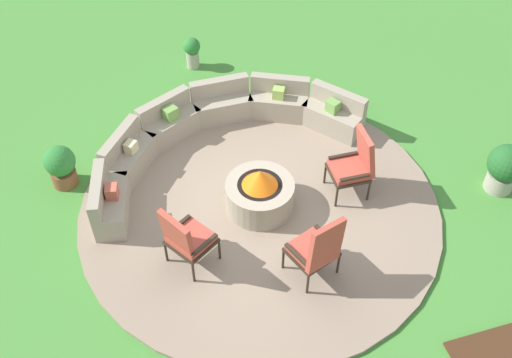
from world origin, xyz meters
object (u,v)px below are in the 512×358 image
at_px(fire_pit, 260,193).
at_px(lounge_chair_back_left, 355,163).
at_px(potted_plant_0, 192,51).
at_px(potted_plant_1, 506,167).
at_px(lounge_chair_front_left, 186,238).
at_px(lounge_chair_front_right, 317,249).
at_px(curved_stone_bench, 211,131).
at_px(potted_plant_2, 61,165).

bearing_deg(fire_pit, lounge_chair_back_left, -3.33).
height_order(potted_plant_0, potted_plant_1, potted_plant_1).
bearing_deg(potted_plant_0, lounge_chair_front_left, -102.98).
bearing_deg(potted_plant_1, lounge_chair_front_right, -167.11).
distance_m(fire_pit, curved_stone_bench, 1.61).
bearing_deg(potted_plant_0, potted_plant_2, -135.94).
bearing_deg(potted_plant_1, curved_stone_bench, 151.72).
distance_m(curved_stone_bench, potted_plant_0, 2.39).
height_order(lounge_chair_front_left, lounge_chair_front_right, lounge_chair_front_right).
bearing_deg(lounge_chair_back_left, fire_pit, 88.13).
xyz_separation_m(lounge_chair_front_left, lounge_chair_back_left, (2.74, 0.67, 0.00)).
relative_size(fire_pit, lounge_chair_front_right, 0.89).
xyz_separation_m(curved_stone_bench, potted_plant_1, (4.13, -2.22, 0.11)).
distance_m(potted_plant_0, potted_plant_2, 3.67).
height_order(lounge_chair_front_left, lounge_chair_back_left, lounge_chair_front_left).
xyz_separation_m(fire_pit, curved_stone_bench, (-0.38, 1.57, -0.00)).
bearing_deg(lounge_chair_front_left, potted_plant_2, -177.26).
distance_m(curved_stone_bench, potted_plant_2, 2.44).
xyz_separation_m(potted_plant_0, potted_plant_2, (-2.63, -2.55, 0.04)).
xyz_separation_m(fire_pit, potted_plant_1, (3.75, -0.65, 0.11)).
relative_size(curved_stone_bench, potted_plant_2, 6.42).
relative_size(lounge_chair_front_right, potted_plant_0, 1.82).
relative_size(lounge_chair_front_left, potted_plant_0, 1.80).
height_order(curved_stone_bench, potted_plant_0, curved_stone_bench).
bearing_deg(potted_plant_2, potted_plant_0, 44.06).
bearing_deg(potted_plant_0, lounge_chair_back_left, -67.76).
xyz_separation_m(fire_pit, potted_plant_2, (-2.81, 1.40, 0.05)).
bearing_deg(lounge_chair_front_right, curved_stone_bench, 83.17).
bearing_deg(potted_plant_2, lounge_chair_front_right, -41.77).
distance_m(lounge_chair_front_left, potted_plant_1, 5.02).
relative_size(lounge_chair_front_left, potted_plant_2, 1.57).
height_order(lounge_chair_back_left, potted_plant_1, lounge_chair_back_left).
bearing_deg(lounge_chair_back_left, potted_plant_2, 72.29).
bearing_deg(potted_plant_0, fire_pit, -87.40).
height_order(fire_pit, lounge_chair_back_left, lounge_chair_back_left).
xyz_separation_m(lounge_chair_front_right, potted_plant_1, (3.39, 0.78, -0.17)).
bearing_deg(lounge_chair_back_left, curved_stone_bench, 49.70).
distance_m(lounge_chair_back_left, potted_plant_0, 4.37).
relative_size(fire_pit, lounge_chair_back_left, 0.91).
bearing_deg(curved_stone_bench, lounge_chair_back_left, -41.76).
relative_size(lounge_chair_front_right, lounge_chair_back_left, 1.02).
relative_size(curved_stone_bench, lounge_chair_front_right, 4.03).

